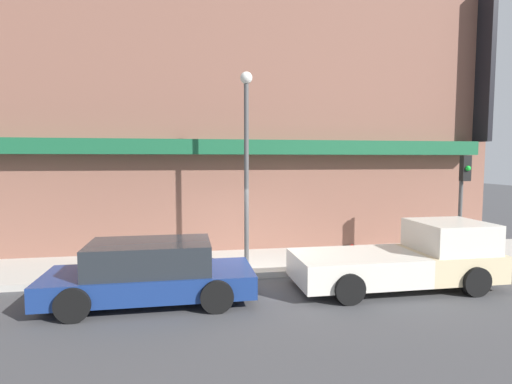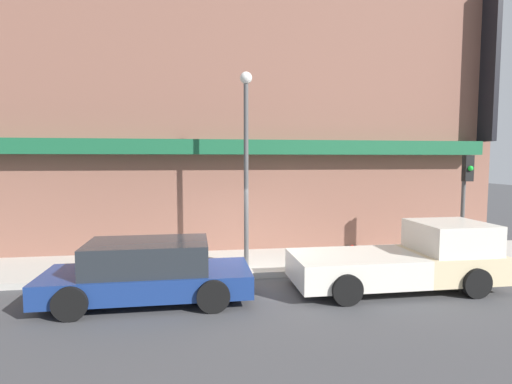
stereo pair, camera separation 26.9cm
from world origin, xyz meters
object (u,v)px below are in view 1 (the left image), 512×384
Objects in this scene: pickup_truck at (408,258)px; street_lamp at (246,147)px; fire_hydrant at (352,254)px; traffic_light at (463,188)px; parked_car at (150,272)px.

pickup_truck is 5.46m from street_lamp.
fire_hydrant is 4.09m from traffic_light.
street_lamp is at bearing 39.75° from parked_car.
pickup_truck is 1.60× the size of traffic_light.
pickup_truck is 9.16× the size of fire_hydrant.
traffic_light is (3.55, -0.26, 2.01)m from fire_hydrant.
pickup_truck is 2.07m from fire_hydrant.
pickup_truck is 6.62m from parked_car.
street_lamp is at bearing 151.27° from pickup_truck.
street_lamp reaches higher than traffic_light.
pickup_truck is 1.11× the size of parked_car.
parked_car is at bearing -170.08° from traffic_light.
traffic_light reaches higher than pickup_truck.
street_lamp is 6.94m from traffic_light.
parked_car is at bearing -140.03° from street_lamp.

